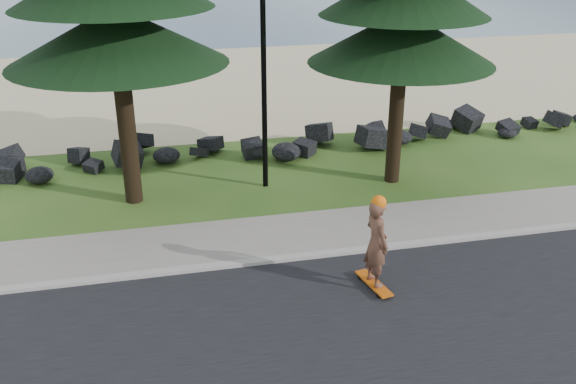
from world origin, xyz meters
name	(u,v)px	position (x,y,z in m)	size (l,w,h in m)	color
ground	(292,240)	(0.00, 0.00, 0.00)	(160.00, 160.00, 0.00)	#284B17
road	(353,364)	(0.00, -4.50, 0.01)	(160.00, 7.00, 0.02)	black
kerb	(301,257)	(0.00, -0.90, 0.05)	(160.00, 0.20, 0.10)	#ACA49B
sidewalk	(290,234)	(0.00, 0.20, 0.04)	(160.00, 2.00, 0.08)	gray
beach_sand	(216,84)	(0.00, 14.50, 0.01)	(160.00, 15.00, 0.01)	beige
seawall_boulders	(251,155)	(0.00, 5.60, 0.00)	(60.00, 2.40, 1.10)	black
lamp_post	(263,32)	(0.00, 3.20, 4.13)	(0.25, 0.14, 8.14)	black
skateboarder	(376,243)	(1.13, -2.33, 1.01)	(0.55, 1.10, 2.00)	#D1570C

